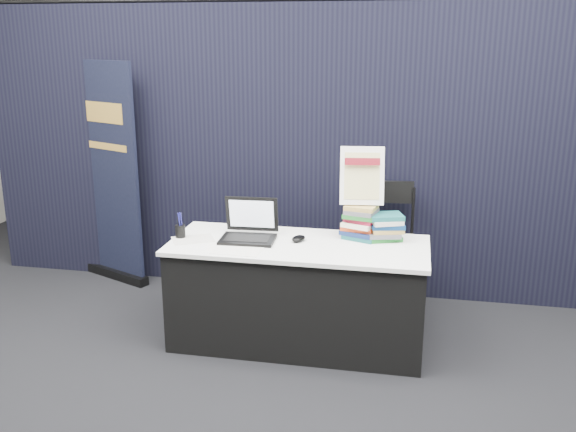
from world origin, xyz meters
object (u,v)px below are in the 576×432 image
(laptop, at_px, (249,230))
(pullup_banner, at_px, (108,185))
(display_table, at_px, (298,293))
(stacking_chair, at_px, (382,243))
(book_stack_tall, at_px, (360,222))
(info_sign, at_px, (362,176))
(book_stack_short, at_px, (386,227))

(laptop, bearing_deg, pullup_banner, 146.11)
(display_table, bearing_deg, pullup_banner, 153.45)
(display_table, height_order, stacking_chair, stacking_chair)
(book_stack_tall, bearing_deg, stacking_chair, 73.53)
(display_table, bearing_deg, info_sign, 29.32)
(book_stack_short, xyz_separation_m, stacking_chair, (-0.04, 0.48, -0.27))
(info_sign, xyz_separation_m, pullup_banner, (-2.31, 0.72, -0.33))
(pullup_banner, height_order, stacking_chair, pullup_banner)
(info_sign, height_order, stacking_chair, info_sign)
(laptop, relative_size, stacking_chair, 0.38)
(book_stack_tall, xyz_separation_m, pullup_banner, (-2.31, 0.75, -0.01))
(book_stack_tall, xyz_separation_m, book_stack_short, (0.18, -0.00, -0.03))
(info_sign, distance_m, stacking_chair, 0.78)
(laptop, bearing_deg, book_stack_short, 6.38)
(display_table, relative_size, pullup_banner, 0.93)
(stacking_chair, bearing_deg, info_sign, -112.64)
(display_table, height_order, info_sign, info_sign)
(info_sign, bearing_deg, stacking_chair, 64.73)
(laptop, bearing_deg, book_stack_tall, 8.87)
(book_stack_tall, relative_size, pullup_banner, 0.13)
(display_table, distance_m, stacking_chair, 0.89)
(info_sign, relative_size, stacking_chair, 0.41)
(stacking_chair, bearing_deg, display_table, -134.23)
(laptop, height_order, info_sign, info_sign)
(display_table, height_order, book_stack_tall, book_stack_tall)
(display_table, relative_size, laptop, 4.56)
(book_stack_short, distance_m, stacking_chair, 0.56)
(book_stack_short, relative_size, stacking_chair, 0.25)
(stacking_chair, bearing_deg, laptop, -149.92)
(book_stack_short, distance_m, pullup_banner, 2.60)
(laptop, height_order, book_stack_short, laptop)
(info_sign, bearing_deg, book_stack_tall, -97.74)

